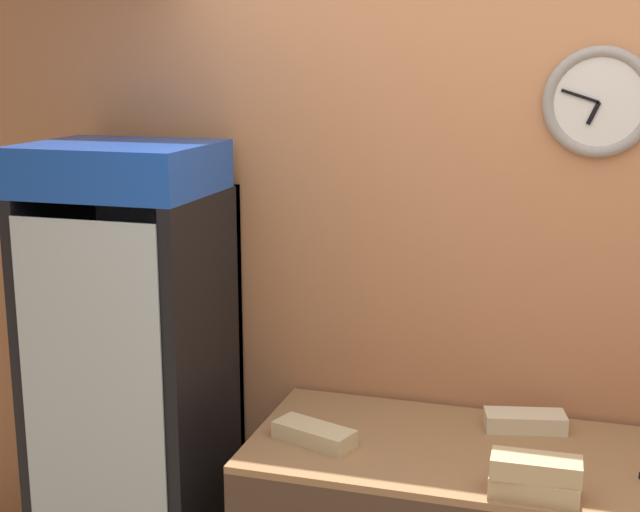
% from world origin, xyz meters
% --- Properties ---
extents(wall_back, '(5.20, 0.10, 2.70)m').
position_xyz_m(wall_back, '(0.00, 1.33, 1.36)').
color(wall_back, tan).
rests_on(wall_back, ground_plane).
extents(beverage_cooler, '(0.65, 0.62, 1.89)m').
position_xyz_m(beverage_cooler, '(-1.35, 1.01, 1.02)').
color(beverage_cooler, black).
rests_on(beverage_cooler, ground_plane).
extents(sandwich_stack_bottom, '(0.27, 0.12, 0.06)m').
position_xyz_m(sandwich_stack_bottom, '(0.17, 0.63, 0.93)').
color(sandwich_stack_bottom, tan).
rests_on(sandwich_stack_bottom, prep_counter).
extents(sandwich_stack_middle, '(0.27, 0.12, 0.06)m').
position_xyz_m(sandwich_stack_middle, '(0.17, 0.63, 0.99)').
color(sandwich_stack_middle, tan).
rests_on(sandwich_stack_middle, sandwich_stack_bottom).
extents(sandwich_flat_left, '(0.30, 0.18, 0.06)m').
position_xyz_m(sandwich_flat_left, '(0.10, 1.13, 0.92)').
color(sandwich_flat_left, beige).
rests_on(sandwich_flat_left, prep_counter).
extents(sandwich_flat_right, '(0.31, 0.20, 0.06)m').
position_xyz_m(sandwich_flat_right, '(-0.58, 0.81, 0.92)').
color(sandwich_flat_right, beige).
rests_on(sandwich_flat_right, prep_counter).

